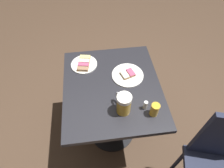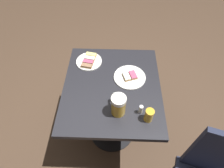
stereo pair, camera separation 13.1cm
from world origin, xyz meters
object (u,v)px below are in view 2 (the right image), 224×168
object	(u,v)px
beer_glass_small	(149,115)
beer_mug	(118,105)
plate_near	(89,61)
plate_far	(130,77)
salt_shaker	(141,109)

from	to	relation	value
beer_glass_small	beer_mug	bearing A→B (deg)	-105.05
beer_mug	beer_glass_small	bearing A→B (deg)	74.95
plate_near	plate_far	xyz separation A→B (m)	(0.15, 0.31, -0.00)
plate_near	salt_shaker	distance (m)	0.58
plate_near	plate_far	size ratio (longest dim) A/B	0.86
plate_near	beer_mug	xyz separation A→B (m)	(0.44, 0.23, 0.07)
plate_far	beer_mug	size ratio (longest dim) A/B	1.52
plate_far	salt_shaker	distance (m)	0.29
beer_glass_small	plate_far	bearing A→B (deg)	-162.67
beer_glass_small	salt_shaker	distance (m)	0.07
plate_far	beer_mug	bearing A→B (deg)	-16.02
beer_glass_small	salt_shaker	bearing A→B (deg)	-136.62
plate_far	salt_shaker	world-z (taller)	salt_shaker
plate_near	beer_mug	distance (m)	0.50
beer_mug	salt_shaker	world-z (taller)	beer_mug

